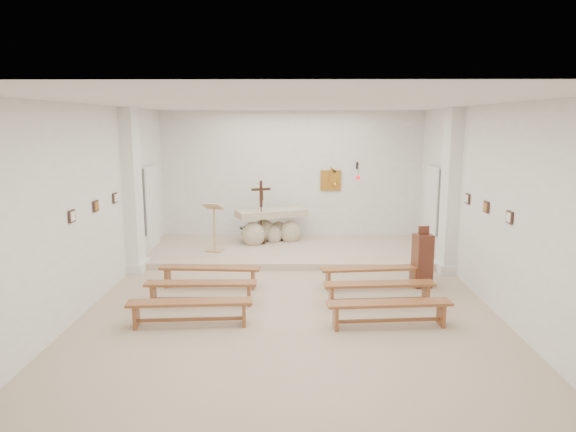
{
  "coord_description": "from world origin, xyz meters",
  "views": [
    {
      "loc": [
        0.08,
        -8.79,
        3.2
      ],
      "look_at": [
        -0.05,
        1.6,
        1.29
      ],
      "focal_mm": 32.0,
      "sensor_mm": 36.0,
      "label": 1
    }
  ],
  "objects_px": {
    "crucifix_stand": "(261,208)",
    "bench_right_second": "(379,288)",
    "bench_right_third": "(389,308)",
    "bench_left_front": "(210,272)",
    "donation_pedestal": "(422,260)",
    "bench_right_front": "(371,272)",
    "bench_left_third": "(190,307)",
    "bench_left_second": "(201,288)",
    "lectern": "(214,227)",
    "altar": "(270,228)"
  },
  "relations": [
    {
      "from": "bench_right_front",
      "to": "bench_right_third",
      "type": "distance_m",
      "value": 1.94
    },
    {
      "from": "bench_right_front",
      "to": "crucifix_stand",
      "type": "bearing_deg",
      "value": 120.55
    },
    {
      "from": "bench_right_second",
      "to": "bench_left_third",
      "type": "relative_size",
      "value": 1.0
    },
    {
      "from": "bench_right_third",
      "to": "crucifix_stand",
      "type": "bearing_deg",
      "value": 110.11
    },
    {
      "from": "donation_pedestal",
      "to": "bench_right_front",
      "type": "bearing_deg",
      "value": 173.51
    },
    {
      "from": "bench_right_third",
      "to": "lectern",
      "type": "bearing_deg",
      "value": 123.92
    },
    {
      "from": "bench_left_front",
      "to": "bench_right_third",
      "type": "distance_m",
      "value": 3.69
    },
    {
      "from": "crucifix_stand",
      "to": "bench_right_third",
      "type": "distance_m",
      "value": 5.55
    },
    {
      "from": "donation_pedestal",
      "to": "bench_right_third",
      "type": "distance_m",
      "value": 2.29
    },
    {
      "from": "donation_pedestal",
      "to": "bench_right_third",
      "type": "relative_size",
      "value": 0.61
    },
    {
      "from": "bench_right_second",
      "to": "bench_right_third",
      "type": "xyz_separation_m",
      "value": [
        0.0,
        -0.97,
        0.0
      ]
    },
    {
      "from": "bench_left_second",
      "to": "bench_right_second",
      "type": "bearing_deg",
      "value": -1.52
    },
    {
      "from": "bench_right_second",
      "to": "bench_left_second",
      "type": "bearing_deg",
      "value": 175.33
    },
    {
      "from": "crucifix_stand",
      "to": "bench_right_second",
      "type": "height_order",
      "value": "crucifix_stand"
    },
    {
      "from": "bench_left_second",
      "to": "bench_right_third",
      "type": "distance_m",
      "value": 3.29
    },
    {
      "from": "crucifix_stand",
      "to": "lectern",
      "type": "bearing_deg",
      "value": -165.74
    },
    {
      "from": "donation_pedestal",
      "to": "bench_left_front",
      "type": "distance_m",
      "value": 4.16
    },
    {
      "from": "bench_left_front",
      "to": "bench_left_second",
      "type": "xyz_separation_m",
      "value": [
        0.0,
        -0.97,
        0.0
      ]
    },
    {
      "from": "crucifix_stand",
      "to": "donation_pedestal",
      "type": "distance_m",
      "value": 4.48
    },
    {
      "from": "bench_right_front",
      "to": "donation_pedestal",
      "type": "bearing_deg",
      "value": -1.4
    },
    {
      "from": "bench_left_second",
      "to": "bench_right_front",
      "type": "bearing_deg",
      "value": 15.65
    },
    {
      "from": "altar",
      "to": "bench_right_front",
      "type": "relative_size",
      "value": 0.95
    },
    {
      "from": "lectern",
      "to": "crucifix_stand",
      "type": "xyz_separation_m",
      "value": [
        1.08,
        0.75,
        0.34
      ]
    },
    {
      "from": "bench_left_front",
      "to": "bench_right_third",
      "type": "height_order",
      "value": "same"
    },
    {
      "from": "bench_left_third",
      "to": "bench_left_front",
      "type": "bearing_deg",
      "value": 85.6
    },
    {
      "from": "altar",
      "to": "crucifix_stand",
      "type": "xyz_separation_m",
      "value": [
        -0.22,
        -0.26,
        0.58
      ]
    },
    {
      "from": "donation_pedestal",
      "to": "bench_right_third",
      "type": "height_order",
      "value": "donation_pedestal"
    },
    {
      "from": "bench_right_front",
      "to": "bench_left_front",
      "type": "bearing_deg",
      "value": 173.04
    },
    {
      "from": "altar",
      "to": "bench_right_front",
      "type": "bearing_deg",
      "value": -79.23
    },
    {
      "from": "altar",
      "to": "donation_pedestal",
      "type": "distance_m",
      "value": 4.47
    },
    {
      "from": "donation_pedestal",
      "to": "bench_left_third",
      "type": "height_order",
      "value": "donation_pedestal"
    },
    {
      "from": "bench_right_front",
      "to": "bench_right_third",
      "type": "bearing_deg",
      "value": -96.96
    },
    {
      "from": "crucifix_stand",
      "to": "bench_left_third",
      "type": "height_order",
      "value": "crucifix_stand"
    },
    {
      "from": "lectern",
      "to": "bench_right_third",
      "type": "bearing_deg",
      "value": -37.33
    },
    {
      "from": "bench_right_front",
      "to": "bench_right_second",
      "type": "bearing_deg",
      "value": -96.96
    },
    {
      "from": "crucifix_stand",
      "to": "bench_right_third",
      "type": "xyz_separation_m",
      "value": [
        2.33,
        -4.98,
        -0.77
      ]
    },
    {
      "from": "altar",
      "to": "crucifix_stand",
      "type": "relative_size",
      "value": 1.18
    },
    {
      "from": "bench_right_third",
      "to": "bench_left_front",
      "type": "bearing_deg",
      "value": 143.32
    },
    {
      "from": "donation_pedestal",
      "to": "crucifix_stand",
      "type": "bearing_deg",
      "value": 126.64
    },
    {
      "from": "donation_pedestal",
      "to": "bench_right_second",
      "type": "distance_m",
      "value": 1.49
    },
    {
      "from": "bench_left_front",
      "to": "bench_left_second",
      "type": "bearing_deg",
      "value": -87.22
    },
    {
      "from": "lectern",
      "to": "bench_left_third",
      "type": "relative_size",
      "value": 0.6
    },
    {
      "from": "bench_left_front",
      "to": "bench_left_third",
      "type": "bearing_deg",
      "value": -87.22
    },
    {
      "from": "donation_pedestal",
      "to": "bench_left_front",
      "type": "bearing_deg",
      "value": 169.31
    },
    {
      "from": "lectern",
      "to": "bench_left_third",
      "type": "xyz_separation_m",
      "value": [
        0.26,
        -4.22,
        -0.42
      ]
    },
    {
      "from": "altar",
      "to": "bench_left_third",
      "type": "xyz_separation_m",
      "value": [
        -1.03,
        -5.24,
        -0.19
      ]
    },
    {
      "from": "altar",
      "to": "bench_right_second",
      "type": "bearing_deg",
      "value": -85.54
    },
    {
      "from": "bench_right_second",
      "to": "crucifix_stand",
      "type": "bearing_deg",
      "value": 115.51
    },
    {
      "from": "lectern",
      "to": "bench_left_third",
      "type": "bearing_deg",
      "value": -72.66
    },
    {
      "from": "bench_right_front",
      "to": "bench_right_second",
      "type": "distance_m",
      "value": 0.97
    }
  ]
}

